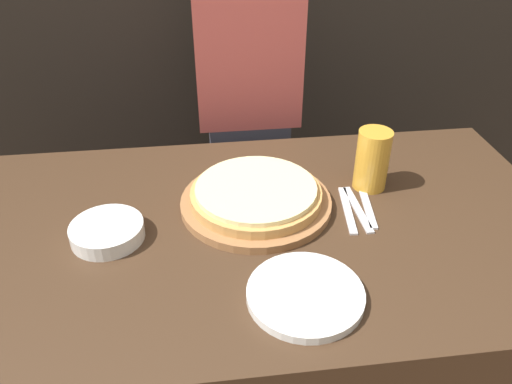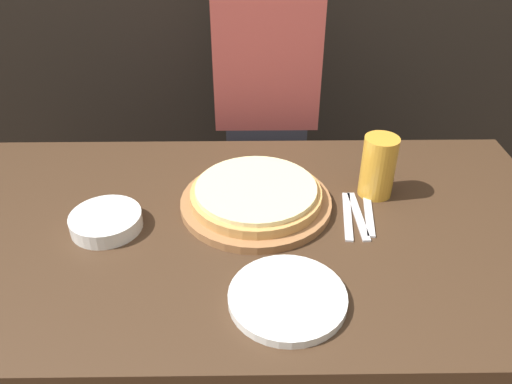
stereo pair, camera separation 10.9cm
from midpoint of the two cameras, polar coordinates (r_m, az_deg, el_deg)
dining_table at (r=1.39m, az=-0.56°, el=-15.56°), size 1.57×0.80×0.72m
pizza_on_board at (r=1.18m, az=2.64°, el=-0.67°), size 0.36×0.36×0.06m
beer_glass at (r=1.25m, az=16.29°, el=3.00°), size 0.08×0.08×0.15m
dinner_plate at (r=0.96m, az=6.94°, el=-12.03°), size 0.23×0.23×0.02m
side_bowl at (r=1.15m, az=-14.19°, el=-3.35°), size 0.16×0.16×0.04m
fork at (r=1.19m, az=13.02°, el=-2.76°), size 0.04×0.19×0.00m
dinner_knife at (r=1.20m, az=14.19°, el=-2.74°), size 0.02×0.19×0.00m
spoon at (r=1.20m, az=15.34°, el=-2.72°), size 0.04×0.16×0.00m
diner_person at (r=1.69m, az=2.98°, el=7.59°), size 0.32×0.21×1.32m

